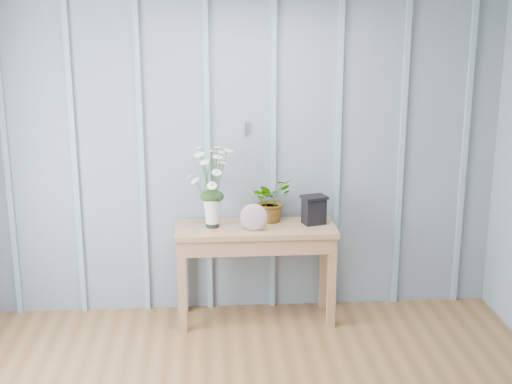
{
  "coord_description": "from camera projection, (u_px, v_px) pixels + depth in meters",
  "views": [
    {
      "loc": [
        -0.25,
        -3.07,
        2.39
      ],
      "look_at": [
        0.1,
        1.94,
        1.03
      ],
      "focal_mm": 50.0,
      "sensor_mm": 36.0,
      "label": 1
    }
  ],
  "objects": [
    {
      "name": "carved_box",
      "position": [
        314.0,
        210.0,
        5.37
      ],
      "size": [
        0.21,
        0.18,
        0.22
      ],
      "color": "black",
      "rests_on": "sideboard"
    },
    {
      "name": "felt_disc_vessel",
      "position": [
        254.0,
        217.0,
        5.21
      ],
      "size": [
        0.21,
        0.1,
        0.21
      ],
      "primitive_type": "ellipsoid",
      "rotation": [
        0.0,
        0.0,
        -0.2
      ],
      "color": "#7C4057",
      "rests_on": "sideboard"
    },
    {
      "name": "sideboard",
      "position": [
        256.0,
        241.0,
        5.36
      ],
      "size": [
        1.2,
        0.45,
        0.75
      ],
      "color": "#996B47",
      "rests_on": "ground"
    },
    {
      "name": "room_shell",
      "position": [
        251.0,
        75.0,
        3.96
      ],
      "size": [
        4.0,
        4.5,
        2.5
      ],
      "color": "gray",
      "rests_on": "ground"
    },
    {
      "name": "spider_plant",
      "position": [
        271.0,
        200.0,
        5.42
      ],
      "size": [
        0.4,
        0.39,
        0.34
      ],
      "primitive_type": "imported",
      "rotation": [
        0.0,
        0.0,
        0.64
      ],
      "color": "#183412",
      "rests_on": "sideboard"
    },
    {
      "name": "daisy_vase",
      "position": [
        212.0,
        177.0,
        5.22
      ],
      "size": [
        0.43,
        0.33,
        0.61
      ],
      "color": "black",
      "rests_on": "sideboard"
    }
  ]
}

